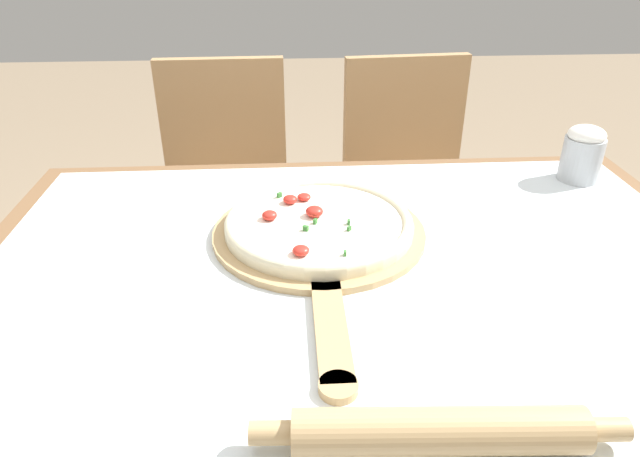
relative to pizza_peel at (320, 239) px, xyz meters
name	(u,v)px	position (x,y,z in m)	size (l,w,h in m)	color
dining_table	(357,324)	(0.06, -0.10, -0.11)	(1.31, 0.96, 0.74)	brown
towel_cloth	(359,272)	(0.06, -0.10, -0.01)	(1.23, 0.88, 0.00)	silver
pizza_peel	(320,239)	(0.00, 0.00, 0.00)	(0.38, 0.60, 0.01)	tan
pizza	(319,223)	(0.00, 0.02, 0.02)	(0.34, 0.34, 0.04)	beige
rolling_pin	(439,431)	(0.10, -0.45, 0.02)	(0.40, 0.07, 0.05)	tan
chair_left	(226,188)	(-0.24, 0.75, -0.24)	(0.41, 0.41, 0.89)	tan
chair_right	(408,183)	(0.32, 0.75, -0.24)	(0.43, 0.43, 0.89)	tan
flour_cup	(583,153)	(0.58, 0.23, 0.06)	(0.08, 0.08, 0.12)	#B2B7BC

